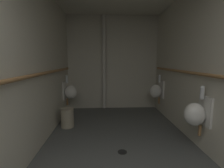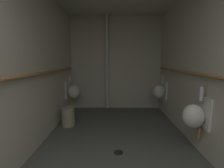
{
  "view_description": "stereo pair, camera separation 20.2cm",
  "coord_description": "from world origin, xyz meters",
  "px_view_note": "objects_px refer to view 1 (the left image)",
  "views": [
    {
      "loc": [
        -0.24,
        0.04,
        1.36
      ],
      "look_at": [
        -0.09,
        3.18,
        0.9
      ],
      "focal_mm": 25.77,
      "sensor_mm": 36.0,
      "label": 1
    },
    {
      "loc": [
        -0.04,
        0.04,
        1.36
      ],
      "look_at": [
        -0.09,
        3.18,
        0.9
      ],
      "focal_mm": 25.77,
      "sensor_mm": 36.0,
      "label": 2
    }
  ],
  "objects_px": {
    "urinal_left_mid": "(70,92)",
    "waste_bin": "(67,118)",
    "standpipe_back_wall": "(104,63)",
    "floor_drain": "(122,152)",
    "urinal_right_mid": "(196,114)",
    "urinal_right_far": "(156,91)"
  },
  "relations": [
    {
      "from": "urinal_left_mid",
      "to": "urinal_right_mid",
      "type": "xyz_separation_m",
      "value": [
        2.19,
        -1.78,
        0.0
      ]
    },
    {
      "from": "floor_drain",
      "to": "waste_bin",
      "type": "distance_m",
      "value": 1.43
    },
    {
      "from": "urinal_left_mid",
      "to": "waste_bin",
      "type": "distance_m",
      "value": 0.88
    },
    {
      "from": "urinal_left_mid",
      "to": "standpipe_back_wall",
      "type": "relative_size",
      "value": 0.3
    },
    {
      "from": "urinal_left_mid",
      "to": "urinal_right_far",
      "type": "xyz_separation_m",
      "value": [
        2.19,
        0.01,
        0.0
      ]
    },
    {
      "from": "standpipe_back_wall",
      "to": "floor_drain",
      "type": "xyz_separation_m",
      "value": [
        0.27,
        -2.22,
        -1.29
      ]
    },
    {
      "from": "urinal_left_mid",
      "to": "floor_drain",
      "type": "distance_m",
      "value": 2.16
    },
    {
      "from": "floor_drain",
      "to": "standpipe_back_wall",
      "type": "bearing_deg",
      "value": 96.91
    },
    {
      "from": "urinal_left_mid",
      "to": "floor_drain",
      "type": "relative_size",
      "value": 5.39
    },
    {
      "from": "urinal_right_far",
      "to": "waste_bin",
      "type": "bearing_deg",
      "value": -159.44
    },
    {
      "from": "standpipe_back_wall",
      "to": "waste_bin",
      "type": "xyz_separation_m",
      "value": [
        -0.76,
        -1.24,
        -1.1
      ]
    },
    {
      "from": "waste_bin",
      "to": "floor_drain",
      "type": "bearing_deg",
      "value": -43.71
    },
    {
      "from": "urinal_left_mid",
      "to": "urinal_right_far",
      "type": "bearing_deg",
      "value": 0.34
    },
    {
      "from": "urinal_left_mid",
      "to": "waste_bin",
      "type": "bearing_deg",
      "value": -83.21
    },
    {
      "from": "urinal_left_mid",
      "to": "urinal_right_far",
      "type": "height_order",
      "value": "same"
    },
    {
      "from": "urinal_left_mid",
      "to": "urinal_right_far",
      "type": "relative_size",
      "value": 1.0
    },
    {
      "from": "urinal_right_mid",
      "to": "standpipe_back_wall",
      "type": "relative_size",
      "value": 0.3
    },
    {
      "from": "standpipe_back_wall",
      "to": "floor_drain",
      "type": "height_order",
      "value": "standpipe_back_wall"
    },
    {
      "from": "urinal_left_mid",
      "to": "urinal_right_mid",
      "type": "relative_size",
      "value": 1.0
    },
    {
      "from": "standpipe_back_wall",
      "to": "floor_drain",
      "type": "bearing_deg",
      "value": -83.09
    },
    {
      "from": "urinal_left_mid",
      "to": "standpipe_back_wall",
      "type": "height_order",
      "value": "standpipe_back_wall"
    },
    {
      "from": "urinal_left_mid",
      "to": "urinal_right_mid",
      "type": "distance_m",
      "value": 2.83
    }
  ]
}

